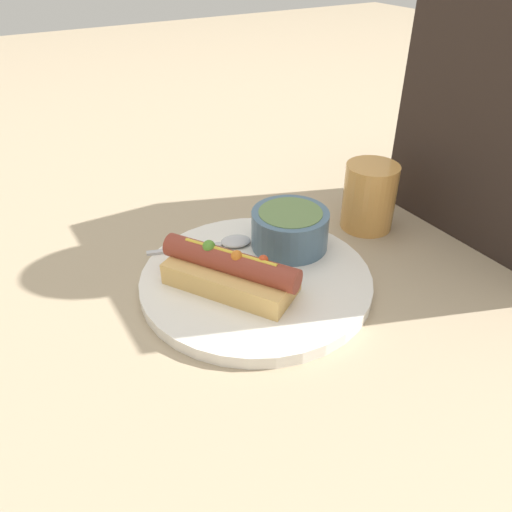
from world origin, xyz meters
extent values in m
plane|color=tan|center=(0.00, 0.00, 0.00)|extent=(4.00, 4.00, 0.00)
cylinder|color=white|center=(0.00, 0.00, 0.01)|extent=(0.30, 0.30, 0.02)
cube|color=#DBAD60|center=(0.01, -0.04, 0.03)|extent=(0.17, 0.14, 0.03)
cylinder|color=brown|center=(0.01, -0.04, 0.05)|extent=(0.17, 0.12, 0.03)
sphere|color=orange|center=(0.02, -0.04, 0.07)|extent=(0.01, 0.01, 0.01)
sphere|color=#518C2D|center=(-0.02, -0.05, 0.07)|extent=(0.02, 0.02, 0.02)
sphere|color=#C63F1E|center=(0.04, -0.01, 0.07)|extent=(0.01, 0.01, 0.01)
cylinder|color=gold|center=(0.01, -0.04, 0.07)|extent=(0.11, 0.07, 0.01)
cylinder|color=slate|center=(-0.04, 0.08, 0.04)|extent=(0.11, 0.11, 0.05)
cylinder|color=#66844C|center=(-0.04, 0.08, 0.06)|extent=(0.09, 0.09, 0.01)
cube|color=#B7B7BC|center=(-0.10, -0.06, 0.02)|extent=(0.04, 0.10, 0.00)
ellipsoid|color=#B7B7BC|center=(-0.08, 0.01, 0.02)|extent=(0.04, 0.05, 0.01)
cylinder|color=#D8994C|center=(-0.04, 0.22, 0.05)|extent=(0.08, 0.08, 0.10)
camera|label=1|loc=(0.45, -0.26, 0.39)|focal=35.00mm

